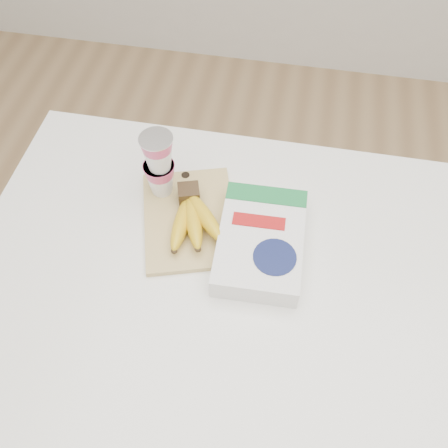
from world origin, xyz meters
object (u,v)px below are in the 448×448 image
Objects in this scene: cutting_board at (190,219)px; cereal_box at (261,242)px; bananas at (193,217)px; table at (245,359)px; yogurt_stack at (159,164)px.

cereal_box is (0.17, -0.05, 0.02)m from cutting_board.
table is at bearing -35.09° from bananas.
yogurt_stack reaches higher than table.
bananas is (-0.15, 0.11, 0.50)m from table.
cutting_board is 0.14m from yogurt_stack.
cereal_box is (0.00, 0.08, 0.49)m from table.
yogurt_stack is at bearing 138.47° from bananas.
cutting_board is at bearing -39.19° from yogurt_stack.
yogurt_stack is (-0.08, 0.06, 0.10)m from cutting_board.
yogurt_stack reaches higher than bananas.
yogurt_stack is (-0.09, 0.08, 0.07)m from bananas.
cereal_box is at bearing -24.23° from yogurt_stack.
bananas is at bearing -41.53° from yogurt_stack.
bananas is at bearing 144.91° from table.
yogurt_stack is at bearing 142.36° from table.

